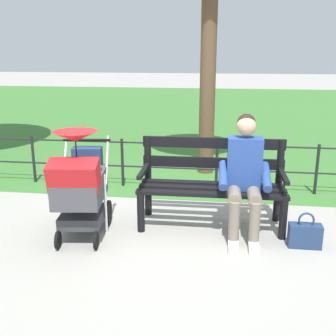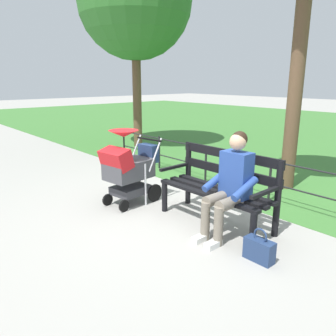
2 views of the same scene
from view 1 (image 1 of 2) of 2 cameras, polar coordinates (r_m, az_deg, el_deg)
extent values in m
plane|color=#9E9B93|center=(4.73, -1.93, -7.74)|extent=(60.00, 60.00, 0.00)
cube|color=#3D7533|center=(13.22, 4.44, 7.83)|extent=(40.00, 16.00, 0.01)
cube|color=black|center=(4.67, 6.11, -2.19)|extent=(1.60, 0.12, 0.04)
cube|color=black|center=(4.50, 6.07, -2.91)|extent=(1.60, 0.12, 0.04)
cube|color=black|center=(4.33, 6.02, -3.68)|extent=(1.60, 0.12, 0.04)
cube|color=black|center=(4.71, 6.21, 0.74)|extent=(1.60, 0.05, 0.12)
cube|color=black|center=(4.65, 6.30, 3.47)|extent=(1.60, 0.05, 0.12)
cylinder|color=black|center=(4.45, 15.69, -6.77)|extent=(0.08, 0.08, 0.45)
cylinder|color=black|center=(4.81, 15.11, -1.81)|extent=(0.08, 0.08, 0.95)
cube|color=black|center=(4.50, 15.72, -1.03)|extent=(0.06, 0.56, 0.04)
cylinder|color=black|center=(4.47, -3.79, -6.09)|extent=(0.08, 0.08, 0.45)
cylinder|color=black|center=(4.83, -2.79, -1.20)|extent=(0.08, 0.08, 0.95)
cube|color=black|center=(4.52, -3.41, -0.38)|extent=(0.06, 0.56, 0.04)
cylinder|color=slate|center=(4.30, 11.84, -3.81)|extent=(0.14, 0.40, 0.14)
cylinder|color=slate|center=(4.29, 9.18, -3.73)|extent=(0.14, 0.40, 0.14)
cylinder|color=slate|center=(4.21, 11.87, -7.75)|extent=(0.11, 0.11, 0.47)
cylinder|color=slate|center=(4.19, 9.12, -7.68)|extent=(0.11, 0.11, 0.47)
cube|color=silver|center=(4.22, 11.80, -10.67)|extent=(0.10, 0.22, 0.07)
cube|color=silver|center=(4.20, 9.03, -10.61)|extent=(0.10, 0.22, 0.07)
cube|color=#284793|center=(4.42, 10.54, 0.61)|extent=(0.36, 0.22, 0.56)
cylinder|color=#284793|center=(4.35, 13.45, -1.18)|extent=(0.10, 0.43, 0.23)
cylinder|color=#284793|center=(4.32, 7.65, -0.99)|extent=(0.10, 0.43, 0.23)
sphere|color=tan|center=(4.33, 10.81, 5.72)|extent=(0.20, 0.20, 0.20)
sphere|color=black|center=(4.36, 10.81, 6.17)|extent=(0.19, 0.19, 0.19)
cylinder|color=black|center=(4.71, -8.19, -6.13)|extent=(0.06, 0.28, 0.28)
cylinder|color=black|center=(4.80, -13.65, -6.00)|extent=(0.06, 0.28, 0.28)
cylinder|color=black|center=(4.20, -9.94, -9.85)|extent=(0.05, 0.18, 0.18)
cylinder|color=black|center=(4.28, -15.01, -9.64)|extent=(0.05, 0.18, 0.18)
cube|color=#38383D|center=(4.45, -11.75, -6.57)|extent=(0.48, 0.57, 0.12)
cylinder|color=silver|center=(4.46, -8.67, -4.91)|extent=(0.03, 0.03, 0.65)
cylinder|color=silver|center=(4.56, -14.40, -4.78)|extent=(0.03, 0.03, 0.65)
cube|color=#47474C|center=(4.32, -12.06, -2.63)|extent=(0.54, 0.73, 0.28)
cube|color=red|center=(4.03, -12.94, -1.04)|extent=(0.51, 0.36, 0.33)
cylinder|color=black|center=(4.63, -11.19, 3.83)|extent=(0.52, 0.09, 0.03)
cylinder|color=silver|center=(4.54, -8.46, 1.11)|extent=(0.06, 0.30, 0.49)
cylinder|color=silver|center=(4.63, -14.09, 1.11)|extent=(0.06, 0.30, 0.49)
cone|color=red|center=(4.10, -12.74, 4.30)|extent=(0.49, 0.49, 0.10)
cylinder|color=black|center=(4.14, -12.59, 1.87)|extent=(0.01, 0.01, 0.30)
cube|color=navy|center=(4.66, -11.09, 1.13)|extent=(0.34, 0.20, 0.28)
cube|color=navy|center=(4.38, 18.45, -8.90)|extent=(0.32, 0.14, 0.24)
torus|color=navy|center=(4.32, 18.65, -6.85)|extent=(0.16, 0.02, 0.16)
cylinder|color=black|center=(5.89, 19.93, -0.22)|extent=(0.04, 0.04, 0.70)
cylinder|color=black|center=(5.75, 6.77, 0.27)|extent=(0.04, 0.04, 0.70)
cylinder|color=black|center=(5.92, -6.34, 0.75)|extent=(0.04, 0.04, 0.70)
cylinder|color=black|center=(6.37, -18.15, 1.14)|extent=(0.04, 0.04, 0.70)
cylinder|color=black|center=(5.72, 0.12, 3.41)|extent=(6.72, 0.02, 0.02)
cylinder|color=black|center=(5.81, 0.12, 0.04)|extent=(6.72, 0.02, 0.02)
cylinder|color=brown|center=(6.41, 5.61, 14.57)|extent=(0.24, 0.24, 3.49)
camera|label=2|loc=(2.82, 74.69, 3.18)|focal=35.39mm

